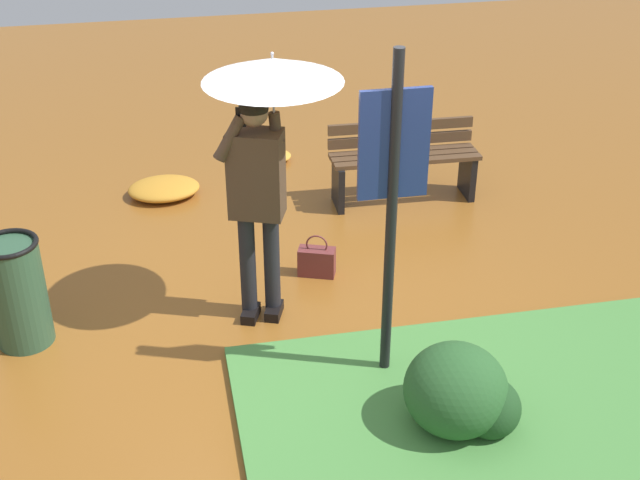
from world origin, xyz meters
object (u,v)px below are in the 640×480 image
object	(u,v)px
person_with_umbrella	(266,123)
trash_bin	(18,292)
park_bench	(403,160)
handbag	(317,261)
info_sign_post	(393,183)

from	to	relation	value
person_with_umbrella	trash_bin	world-z (taller)	person_with_umbrella
park_bench	person_with_umbrella	bearing A→B (deg)	-132.33
handbag	trash_bin	distance (m)	2.33
person_with_umbrella	trash_bin	xyz separation A→B (m)	(-1.81, -0.01, -1.13)
info_sign_post	park_bench	distance (m)	2.88
handbag	park_bench	distance (m)	1.64
info_sign_post	park_bench	bearing A→B (deg)	71.20
person_with_umbrella	handbag	distance (m)	1.56
info_sign_post	person_with_umbrella	bearing A→B (deg)	127.05
handbag	park_bench	xyz separation A→B (m)	(1.08, 1.21, 0.28)
handbag	trash_bin	bearing A→B (deg)	-168.07
person_with_umbrella	info_sign_post	size ratio (longest dim) A/B	0.89
info_sign_post	handbag	size ratio (longest dim) A/B	6.22
info_sign_post	trash_bin	size ratio (longest dim) A/B	2.76
person_with_umbrella	park_bench	xyz separation A→B (m)	(1.52, 1.67, -1.15)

